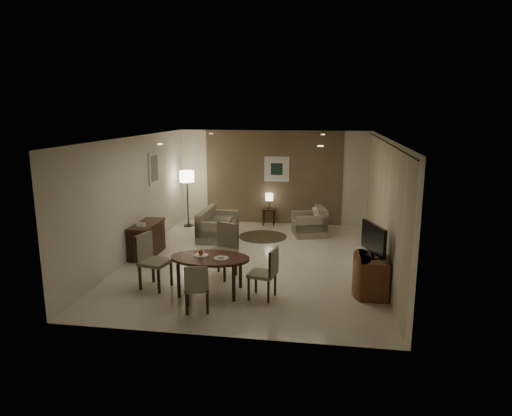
% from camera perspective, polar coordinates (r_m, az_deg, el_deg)
% --- Properties ---
extents(room_shell, '(5.50, 7.00, 2.70)m').
position_cam_1_polar(room_shell, '(10.23, 0.17, 1.33)').
color(room_shell, beige).
rests_on(room_shell, ground).
extents(taupe_accent, '(3.96, 0.03, 2.70)m').
position_cam_1_polar(taupe_accent, '(13.24, 2.18, 3.84)').
color(taupe_accent, brown).
rests_on(taupe_accent, wall_back).
extents(curtain_wall, '(0.08, 6.70, 2.58)m').
position_cam_1_polar(curtain_wall, '(9.80, 15.50, 0.22)').
color(curtain_wall, beige).
rests_on(curtain_wall, wall_right).
extents(curtain_rod, '(0.03, 6.80, 0.03)m').
position_cam_1_polar(curtain_rod, '(9.62, 15.95, 7.93)').
color(curtain_rod, black).
rests_on(curtain_rod, wall_right).
extents(art_back_frame, '(0.72, 0.03, 0.72)m').
position_cam_1_polar(art_back_frame, '(13.17, 2.61, 4.89)').
color(art_back_frame, silver).
rests_on(art_back_frame, wall_back).
extents(art_back_canvas, '(0.34, 0.01, 0.34)m').
position_cam_1_polar(art_back_canvas, '(13.15, 2.60, 4.88)').
color(art_back_canvas, '#192D24').
rests_on(art_back_canvas, wall_back).
extents(art_left_frame, '(0.03, 0.60, 0.80)m').
position_cam_1_polar(art_left_frame, '(11.62, -12.65, 4.85)').
color(art_left_frame, silver).
rests_on(art_left_frame, wall_left).
extents(art_left_canvas, '(0.01, 0.46, 0.64)m').
position_cam_1_polar(art_left_canvas, '(11.61, -12.58, 4.85)').
color(art_left_canvas, gray).
rests_on(art_left_canvas, wall_left).
extents(downlight_nl, '(0.10, 0.10, 0.01)m').
position_cam_1_polar(downlight_nl, '(8.28, -11.89, 7.81)').
color(downlight_nl, white).
rests_on(downlight_nl, ceiling).
extents(downlight_nr, '(0.10, 0.10, 0.01)m').
position_cam_1_polar(downlight_nr, '(7.75, 8.06, 7.67)').
color(downlight_nr, white).
rests_on(downlight_nr, ceiling).
extents(downlight_fl, '(0.10, 0.10, 0.01)m').
position_cam_1_polar(downlight_fl, '(11.71, -5.66, 9.25)').
color(downlight_fl, white).
rests_on(downlight_fl, ceiling).
extents(downlight_fr, '(0.10, 0.10, 0.01)m').
position_cam_1_polar(downlight_fr, '(11.34, 8.36, 9.08)').
color(downlight_fr, white).
rests_on(downlight_fr, ceiling).
extents(console_desk, '(0.48, 1.20, 0.75)m').
position_cam_1_polar(console_desk, '(10.73, -13.45, -3.84)').
color(console_desk, '#3F1D14').
rests_on(console_desk, floor).
extents(telephone, '(0.20, 0.14, 0.09)m').
position_cam_1_polar(telephone, '(10.36, -14.19, -2.03)').
color(telephone, white).
rests_on(telephone, console_desk).
extents(tv_cabinet, '(0.48, 0.90, 0.70)m').
position_cam_1_polar(tv_cabinet, '(8.59, 14.37, -8.14)').
color(tv_cabinet, brown).
rests_on(tv_cabinet, floor).
extents(flat_tv, '(0.36, 0.85, 0.60)m').
position_cam_1_polar(flat_tv, '(8.39, 14.48, -3.84)').
color(flat_tv, black).
rests_on(flat_tv, tv_cabinet).
extents(dining_table, '(1.44, 0.90, 0.68)m').
position_cam_1_polar(dining_table, '(8.42, -5.73, -8.32)').
color(dining_table, '#3F1D14').
rests_on(dining_table, floor).
extents(chair_near, '(0.49, 0.49, 0.84)m').
position_cam_1_polar(chair_near, '(7.71, -7.39, -9.72)').
color(chair_near, gray).
rests_on(chair_near, floor).
extents(chair_far, '(0.66, 0.66, 1.06)m').
position_cam_1_polar(chair_far, '(9.11, -4.37, -5.41)').
color(chair_far, gray).
rests_on(chair_far, floor).
extents(chair_left, '(0.60, 0.60, 1.03)m').
position_cam_1_polar(chair_left, '(8.74, -12.49, -6.55)').
color(chair_left, gray).
rests_on(chair_left, floor).
extents(chair_right, '(0.52, 0.52, 0.92)m').
position_cam_1_polar(chair_right, '(8.11, 0.77, -8.17)').
color(chair_right, gray).
rests_on(chair_right, floor).
extents(plate_a, '(0.26, 0.26, 0.02)m').
position_cam_1_polar(plate_a, '(8.40, -6.89, -5.90)').
color(plate_a, white).
rests_on(plate_a, dining_table).
extents(plate_b, '(0.26, 0.26, 0.02)m').
position_cam_1_polar(plate_b, '(8.21, -4.37, -6.28)').
color(plate_b, white).
rests_on(plate_b, dining_table).
extents(fruit_apple, '(0.09, 0.09, 0.09)m').
position_cam_1_polar(fruit_apple, '(8.38, -6.90, -5.56)').
color(fruit_apple, '#A03712').
rests_on(fruit_apple, plate_a).
extents(napkin, '(0.12, 0.08, 0.03)m').
position_cam_1_polar(napkin, '(8.20, -4.37, -6.13)').
color(napkin, white).
rests_on(napkin, plate_b).
extents(round_rug, '(1.26, 1.26, 0.01)m').
position_cam_1_polar(round_rug, '(12.03, 0.86, -3.58)').
color(round_rug, '#443926').
rests_on(round_rug, floor).
extents(sofa, '(1.57, 0.81, 0.73)m').
position_cam_1_polar(sofa, '(11.94, -4.79, -1.94)').
color(sofa, gray).
rests_on(sofa, floor).
extents(armchair, '(0.99, 1.02, 0.75)m').
position_cam_1_polar(armchair, '(12.17, 6.66, -1.66)').
color(armchair, gray).
rests_on(armchair, floor).
extents(side_table, '(0.37, 0.37, 0.47)m').
position_cam_1_polar(side_table, '(13.22, 1.65, -1.09)').
color(side_table, black).
rests_on(side_table, floor).
extents(table_lamp, '(0.22, 0.22, 0.50)m').
position_cam_1_polar(table_lamp, '(13.11, 1.66, 0.97)').
color(table_lamp, '#FFEAC1').
rests_on(table_lamp, side_table).
extents(floor_lamp, '(0.40, 0.40, 1.59)m').
position_cam_1_polar(floor_lamp, '(13.09, -8.55, 1.15)').
color(floor_lamp, '#FFE5B7').
rests_on(floor_lamp, floor).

